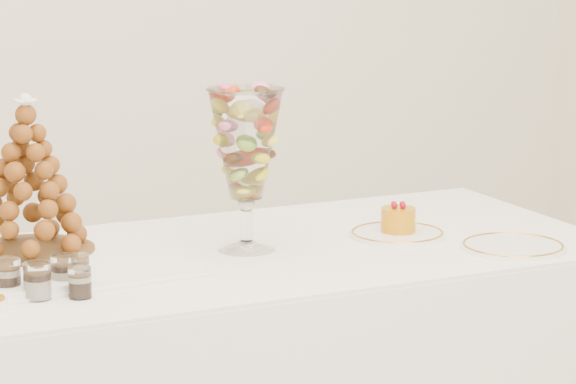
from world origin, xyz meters
TOP-DOWN VIEW (x-y plane):
  - lace_tray at (-0.44, 0.42)m, footprint 0.68×0.52m
  - macaron_vase at (0.07, 0.36)m, footprint 0.18×0.18m
  - cake_plate at (0.46, 0.31)m, footprint 0.24×0.24m
  - spare_plate at (0.64, 0.08)m, footprint 0.25×0.25m
  - verrine_a at (-0.54, 0.24)m, footprint 0.07×0.07m
  - verrine_b at (-0.42, 0.23)m, footprint 0.07×0.07m
  - verrine_c at (-0.39, 0.23)m, footprint 0.05×0.05m
  - verrine_d at (-0.49, 0.18)m, footprint 0.07×0.07m
  - verrine_e at (-0.41, 0.15)m, footprint 0.06×0.06m
  - croquembouche at (-0.41, 0.49)m, footprint 0.29×0.29m
  - mousse_cake at (0.47, 0.31)m, footprint 0.09×0.09m

SIDE VIEW (x-z plane):
  - spare_plate at x=0.64m, z-range 0.78..0.79m
  - cake_plate at x=0.46m, z-range 0.78..0.79m
  - lace_tray at x=-0.44m, z-range 0.78..0.80m
  - verrine_e at x=-0.41m, z-range 0.78..0.84m
  - verrine_c at x=-0.39m, z-range 0.78..0.85m
  - verrine_b at x=-0.42m, z-range 0.78..0.85m
  - verrine_d at x=-0.49m, z-range 0.78..0.86m
  - verrine_a at x=-0.54m, z-range 0.78..0.86m
  - mousse_cake at x=0.47m, z-range 0.78..0.86m
  - croquembouche at x=-0.41m, z-range 0.80..1.16m
  - macaron_vase at x=0.07m, z-range 0.84..1.22m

